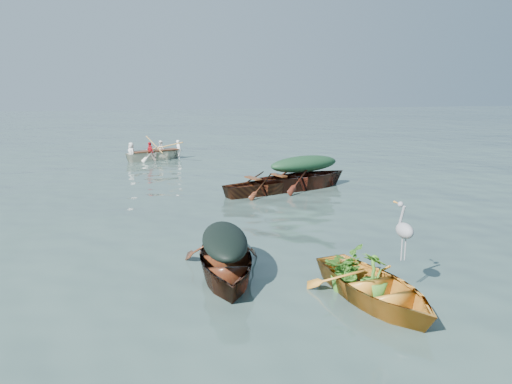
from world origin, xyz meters
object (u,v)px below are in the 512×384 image
at_px(open_wooden_boat, 266,194).
at_px(dark_covered_boat, 225,276).
at_px(rowed_boat, 156,160).
at_px(green_tarp_boat, 304,189).
at_px(heron, 404,240).
at_px(yellow_dinghy, 374,302).

bearing_deg(open_wooden_boat, dark_covered_boat, 140.09).
xyz_separation_m(open_wooden_boat, rowed_boat, (-2.79, 8.47, 0.00)).
bearing_deg(green_tarp_boat, heron, 152.09).
distance_m(yellow_dinghy, rowed_boat, 16.73).
bearing_deg(heron, open_wooden_boat, 81.21).
relative_size(rowed_boat, heron, 4.17).
distance_m(green_tarp_boat, open_wooden_boat, 1.50).
height_order(dark_covered_boat, rowed_boat, dark_covered_boat).
height_order(dark_covered_boat, green_tarp_boat, green_tarp_boat).
bearing_deg(green_tarp_boat, dark_covered_boat, 132.00).
distance_m(dark_covered_boat, heron, 3.08).
bearing_deg(dark_covered_boat, yellow_dinghy, -32.57).
bearing_deg(rowed_boat, dark_covered_boat, 158.03).
height_order(yellow_dinghy, rowed_boat, rowed_boat).
bearing_deg(heron, green_tarp_boat, 71.69).
xyz_separation_m(dark_covered_boat, rowed_boat, (-0.18, 14.93, 0.00)).
relative_size(dark_covered_boat, green_tarp_boat, 0.80).
bearing_deg(heron, dark_covered_boat, 140.58).
height_order(dark_covered_boat, open_wooden_boat, dark_covered_boat).
distance_m(dark_covered_boat, green_tarp_boat, 8.01).
height_order(yellow_dinghy, green_tarp_boat, green_tarp_boat).
distance_m(open_wooden_boat, rowed_boat, 8.91).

